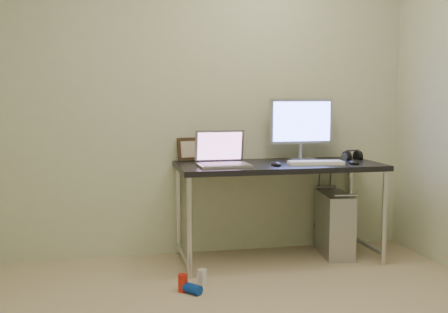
% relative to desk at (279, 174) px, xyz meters
% --- Properties ---
extents(wall_back, '(3.50, 0.02, 2.50)m').
position_rel_desk_xyz_m(wall_back, '(-0.60, 0.34, 0.58)').
color(wall_back, beige).
rests_on(wall_back, ground).
extents(desk, '(1.54, 0.67, 0.75)m').
position_rel_desk_xyz_m(desk, '(0.00, 0.00, 0.00)').
color(desk, black).
rests_on(desk, ground).
extents(tower_computer, '(0.27, 0.50, 0.53)m').
position_rel_desk_xyz_m(tower_computer, '(0.48, 0.04, -0.42)').
color(tower_computer, '#B3B4B9').
rests_on(tower_computer, ground).
extents(cable_a, '(0.01, 0.16, 0.69)m').
position_rel_desk_xyz_m(cable_a, '(0.43, 0.29, -0.27)').
color(cable_a, black).
rests_on(cable_a, ground).
extents(cable_b, '(0.02, 0.11, 0.71)m').
position_rel_desk_xyz_m(cable_b, '(0.52, 0.27, -0.29)').
color(cable_b, black).
rests_on(cable_b, ground).
extents(can_red, '(0.07, 0.07, 0.11)m').
position_rel_desk_xyz_m(can_red, '(-0.82, -0.55, -0.61)').
color(can_red, red).
rests_on(can_red, ground).
extents(can_white, '(0.08, 0.08, 0.12)m').
position_rel_desk_xyz_m(can_white, '(-0.68, -0.48, -0.61)').
color(can_white, silver).
rests_on(can_white, ground).
extents(can_blue, '(0.13, 0.13, 0.07)m').
position_rel_desk_xyz_m(can_blue, '(-0.76, -0.61, -0.64)').
color(can_blue, '#0B34A0').
rests_on(can_blue, ground).
extents(laptop, '(0.37, 0.31, 0.26)m').
position_rel_desk_xyz_m(laptop, '(-0.45, -0.06, 0.14)').
color(laptop, '#ADAEB5').
rests_on(laptop, desk).
extents(monitor, '(0.52, 0.15, 0.49)m').
position_rel_desk_xyz_m(monitor, '(0.25, 0.19, 0.37)').
color(monitor, '#ADAEB5').
rests_on(monitor, desk).
extents(keyboard, '(0.42, 0.18, 0.02)m').
position_rel_desk_xyz_m(keyboard, '(0.25, -0.12, 0.09)').
color(keyboard, white).
rests_on(keyboard, desk).
extents(mouse_right, '(0.08, 0.12, 0.04)m').
position_rel_desk_xyz_m(mouse_right, '(0.54, -0.17, 0.10)').
color(mouse_right, black).
rests_on(mouse_right, desk).
extents(mouse_left, '(0.08, 0.11, 0.04)m').
position_rel_desk_xyz_m(mouse_left, '(-0.06, -0.14, 0.10)').
color(mouse_left, black).
rests_on(mouse_left, desk).
extents(headphones, '(0.16, 0.10, 0.10)m').
position_rel_desk_xyz_m(headphones, '(0.64, 0.10, 0.11)').
color(headphones, black).
rests_on(headphones, desk).
extents(picture_frame, '(0.24, 0.11, 0.18)m').
position_rel_desk_xyz_m(picture_frame, '(-0.62, 0.31, 0.17)').
color(picture_frame, black).
rests_on(picture_frame, desk).
extents(webcam, '(0.05, 0.04, 0.13)m').
position_rel_desk_xyz_m(webcam, '(-0.37, 0.30, 0.18)').
color(webcam, silver).
rests_on(webcam, desk).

